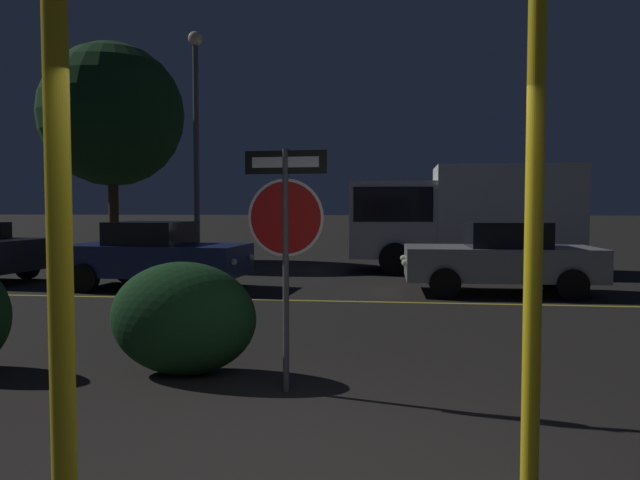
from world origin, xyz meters
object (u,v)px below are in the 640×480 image
at_px(yellow_pole_right, 534,216).
at_px(delivery_truck, 459,214).
at_px(yellow_pole_left, 59,223).
at_px(street_lamp, 196,124).
at_px(stop_sign, 286,221).
at_px(hedge_bush_2, 183,318).
at_px(tree_0, 112,115).
at_px(passing_car_3, 501,258).
at_px(passing_car_2, 156,255).

distance_m(yellow_pole_right, delivery_truck, 13.45).
distance_m(yellow_pole_left, street_lamp, 14.95).
height_order(stop_sign, yellow_pole_left, yellow_pole_left).
relative_size(stop_sign, delivery_truck, 0.39).
distance_m(hedge_bush_2, delivery_truck, 11.79).
bearing_deg(tree_0, passing_car_3, -29.31).
relative_size(passing_car_2, delivery_truck, 0.67).
distance_m(stop_sign, yellow_pole_right, 2.66).
height_order(yellow_pole_left, passing_car_2, yellow_pole_left).
bearing_deg(yellow_pole_right, yellow_pole_left, -163.28).
bearing_deg(passing_car_3, hedge_bush_2, 146.16).
xyz_separation_m(yellow_pole_left, yellow_pole_right, (2.63, 0.79, 0.03)).
distance_m(yellow_pole_left, hedge_bush_2, 3.34).
bearing_deg(tree_0, hedge_bush_2, -61.97).
height_order(stop_sign, hedge_bush_2, stop_sign).
relative_size(yellow_pole_right, delivery_truck, 0.57).
bearing_deg(passing_car_2, yellow_pole_right, 37.43).
relative_size(street_lamp, tree_0, 0.95).
relative_size(yellow_pole_right, tree_0, 0.49).
bearing_deg(passing_car_2, hedge_bush_2, 27.62).
height_order(stop_sign, tree_0, tree_0).
bearing_deg(street_lamp, delivery_truck, -0.01).
relative_size(delivery_truck, tree_0, 0.85).
xyz_separation_m(stop_sign, passing_car_3, (3.15, 7.21, -0.90)).
bearing_deg(yellow_pole_left, passing_car_3, 68.47).
bearing_deg(yellow_pole_right, passing_car_2, 123.81).
relative_size(stop_sign, hedge_bush_2, 1.48).
relative_size(yellow_pole_left, yellow_pole_right, 0.98).
relative_size(yellow_pole_right, passing_car_2, 0.86).
xyz_separation_m(stop_sign, yellow_pole_right, (1.88, -1.88, 0.08)).
relative_size(hedge_bush_2, passing_car_3, 0.40).
bearing_deg(yellow_pole_right, hedge_bush_2, 142.62).
xyz_separation_m(passing_car_2, tree_0, (-4.02, 6.46, 4.01)).
bearing_deg(stop_sign, delivery_truck, 81.18).
bearing_deg(yellow_pole_right, delivery_truck, 86.39).
height_order(yellow_pole_left, passing_car_3, yellow_pole_left).
distance_m(yellow_pole_right, passing_car_2, 10.86).
bearing_deg(passing_car_2, delivery_truck, 126.48).
height_order(street_lamp, tree_0, tree_0).
distance_m(stop_sign, hedge_bush_2, 1.63).
xyz_separation_m(stop_sign, passing_car_2, (-4.14, 7.10, -0.91)).
relative_size(hedge_bush_2, street_lamp, 0.23).
xyz_separation_m(stop_sign, delivery_truck, (2.72, 11.54, -0.06)).
bearing_deg(hedge_bush_2, passing_car_3, 57.36).
distance_m(yellow_pole_right, tree_0, 18.67).
bearing_deg(stop_sign, yellow_pole_left, -101.18).
height_order(yellow_pole_right, street_lamp, street_lamp).
bearing_deg(street_lamp, yellow_pole_left, -74.54).
height_order(yellow_pole_right, passing_car_3, yellow_pole_right).
distance_m(passing_car_3, delivery_truck, 4.43).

